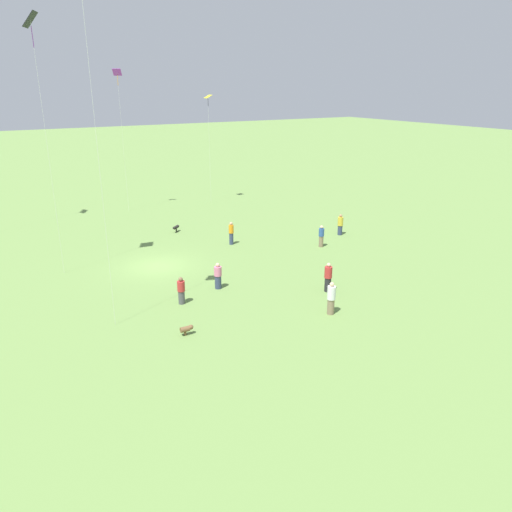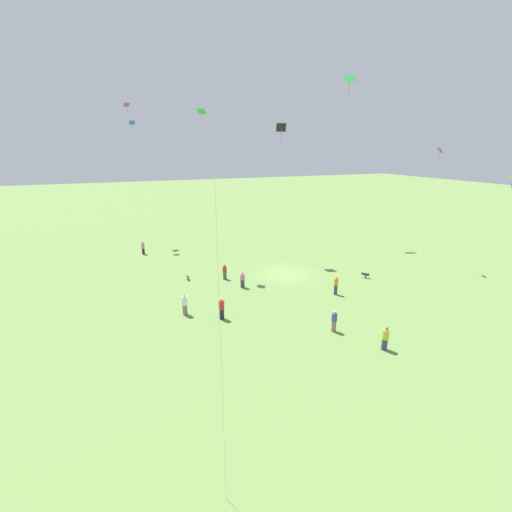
{
  "view_description": "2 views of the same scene",
  "coord_description": "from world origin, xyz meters",
  "px_view_note": "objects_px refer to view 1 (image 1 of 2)",
  "views": [
    {
      "loc": [
        10.43,
        30.75,
        11.7
      ],
      "look_at": [
        -2.76,
        8.43,
        2.76
      ],
      "focal_mm": 35.0,
      "sensor_mm": 36.0,
      "label": 1
    },
    {
      "loc": [
        -30.78,
        15.91,
        12.86
      ],
      "look_at": [
        -4.16,
        5.11,
        3.83
      ],
      "focal_mm": 24.0,
      "sensor_mm": 36.0,
      "label": 2
    }
  ],
  "objects_px": {
    "person_7": "(181,291)",
    "dog_0": "(187,329)",
    "person_3": "(328,277)",
    "dog_1": "(176,228)",
    "person_2": "(340,225)",
    "person_6": "(218,276)",
    "kite_1": "(118,81)",
    "person_1": "(321,236)",
    "kite_7": "(32,30)",
    "person_4": "(331,298)",
    "kite_0": "(208,104)",
    "person_0": "(231,233)"
  },
  "relations": [
    {
      "from": "person_7",
      "to": "person_0",
      "type": "bearing_deg",
      "value": 85.7
    },
    {
      "from": "person_6",
      "to": "kite_7",
      "type": "bearing_deg",
      "value": -117.8
    },
    {
      "from": "person_1",
      "to": "dog_1",
      "type": "distance_m",
      "value": 12.31
    },
    {
      "from": "person_1",
      "to": "kite_1",
      "type": "height_order",
      "value": "kite_1"
    },
    {
      "from": "person_4",
      "to": "dog_0",
      "type": "xyz_separation_m",
      "value": [
        7.59,
        -1.74,
        -0.58
      ]
    },
    {
      "from": "person_0",
      "to": "person_7",
      "type": "relative_size",
      "value": 1.12
    },
    {
      "from": "kite_0",
      "to": "kite_1",
      "type": "relative_size",
      "value": 0.82
    },
    {
      "from": "person_0",
      "to": "person_1",
      "type": "bearing_deg",
      "value": -2.06
    },
    {
      "from": "person_7",
      "to": "kite_1",
      "type": "height_order",
      "value": "kite_1"
    },
    {
      "from": "person_3",
      "to": "dog_0",
      "type": "height_order",
      "value": "person_3"
    },
    {
      "from": "kite_0",
      "to": "kite_7",
      "type": "bearing_deg",
      "value": -11.48
    },
    {
      "from": "person_3",
      "to": "kite_0",
      "type": "distance_m",
      "value": 26.77
    },
    {
      "from": "person_1",
      "to": "kite_0",
      "type": "height_order",
      "value": "kite_0"
    },
    {
      "from": "person_7",
      "to": "dog_0",
      "type": "relative_size",
      "value": 2.38
    },
    {
      "from": "person_1",
      "to": "dog_0",
      "type": "bearing_deg",
      "value": -167.42
    },
    {
      "from": "person_3",
      "to": "person_7",
      "type": "height_order",
      "value": "person_3"
    },
    {
      "from": "kite_1",
      "to": "kite_7",
      "type": "xyz_separation_m",
      "value": [
        8.73,
        14.47,
        2.59
      ]
    },
    {
      "from": "person_3",
      "to": "kite_0",
      "type": "bearing_deg",
      "value": -104.36
    },
    {
      "from": "person_3",
      "to": "person_7",
      "type": "bearing_deg",
      "value": -23.36
    },
    {
      "from": "person_1",
      "to": "dog_0",
      "type": "height_order",
      "value": "person_1"
    },
    {
      "from": "dog_0",
      "to": "person_7",
      "type": "bearing_deg",
      "value": 163.03
    },
    {
      "from": "dog_0",
      "to": "dog_1",
      "type": "distance_m",
      "value": 18.36
    },
    {
      "from": "person_4",
      "to": "kite_1",
      "type": "height_order",
      "value": "kite_1"
    },
    {
      "from": "person_6",
      "to": "dog_1",
      "type": "relative_size",
      "value": 2.22
    },
    {
      "from": "person_3",
      "to": "person_4",
      "type": "xyz_separation_m",
      "value": [
        1.81,
        2.55,
        0.02
      ]
    },
    {
      "from": "dog_1",
      "to": "kite_1",
      "type": "bearing_deg",
      "value": -35.12
    },
    {
      "from": "person_2",
      "to": "kite_1",
      "type": "height_order",
      "value": "kite_1"
    },
    {
      "from": "person_1",
      "to": "kite_7",
      "type": "height_order",
      "value": "kite_7"
    },
    {
      "from": "kite_0",
      "to": "person_3",
      "type": "bearing_deg",
      "value": 30.4
    },
    {
      "from": "person_6",
      "to": "kite_7",
      "type": "relative_size",
      "value": 0.11
    },
    {
      "from": "kite_7",
      "to": "person_2",
      "type": "bearing_deg",
      "value": 151.63
    },
    {
      "from": "person_3",
      "to": "person_7",
      "type": "xyz_separation_m",
      "value": [
        8.18,
        -2.77,
        -0.1
      ]
    },
    {
      "from": "person_0",
      "to": "person_2",
      "type": "height_order",
      "value": "person_0"
    },
    {
      "from": "dog_1",
      "to": "person_4",
      "type": "bearing_deg",
      "value": 141.3
    },
    {
      "from": "person_0",
      "to": "person_3",
      "type": "relative_size",
      "value": 0.99
    },
    {
      "from": "person_0",
      "to": "kite_7",
      "type": "height_order",
      "value": "kite_7"
    },
    {
      "from": "person_0",
      "to": "dog_1",
      "type": "distance_m",
      "value": 5.88
    },
    {
      "from": "kite_7",
      "to": "person_1",
      "type": "bearing_deg",
      "value": 145.03
    },
    {
      "from": "kite_1",
      "to": "dog_1",
      "type": "bearing_deg",
      "value": 171.46
    },
    {
      "from": "person_1",
      "to": "kite_0",
      "type": "bearing_deg",
      "value": 76.05
    },
    {
      "from": "person_0",
      "to": "dog_1",
      "type": "height_order",
      "value": "person_0"
    },
    {
      "from": "person_6",
      "to": "kite_1",
      "type": "height_order",
      "value": "kite_1"
    },
    {
      "from": "person_1",
      "to": "person_3",
      "type": "xyz_separation_m",
      "value": [
        4.96,
        7.08,
        0.05
      ]
    },
    {
      "from": "person_0",
      "to": "person_2",
      "type": "distance_m",
      "value": 9.15
    },
    {
      "from": "person_3",
      "to": "dog_1",
      "type": "bearing_deg",
      "value": -84.13
    },
    {
      "from": "person_6",
      "to": "dog_0",
      "type": "xyz_separation_m",
      "value": [
        3.98,
        4.52,
        -0.47
      ]
    },
    {
      "from": "person_4",
      "to": "kite_1",
      "type": "bearing_deg",
      "value": -97.43
    },
    {
      "from": "kite_7",
      "to": "kite_1",
      "type": "bearing_deg",
      "value": -143.14
    },
    {
      "from": "kite_1",
      "to": "dog_0",
      "type": "bearing_deg",
      "value": 153.1
    },
    {
      "from": "person_2",
      "to": "person_6",
      "type": "xyz_separation_m",
      "value": [
        13.68,
        5.13,
        -0.05
      ]
    }
  ]
}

